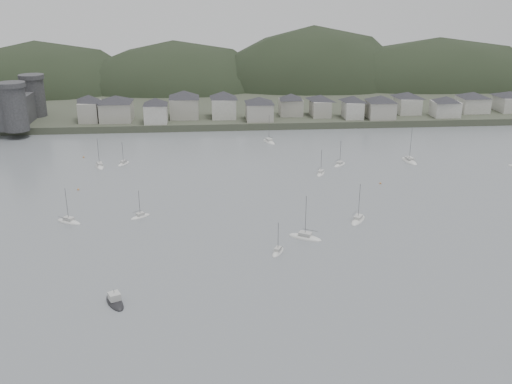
{
  "coord_description": "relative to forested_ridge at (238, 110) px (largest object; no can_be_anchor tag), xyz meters",
  "views": [
    {
      "loc": [
        -12.28,
        -74.24,
        60.36
      ],
      "look_at": [
        0.0,
        75.0,
        6.0
      ],
      "focal_mm": 40.31,
      "sensor_mm": 36.0,
      "label": 1
    }
  ],
  "objects": [
    {
      "name": "far_shore_land",
      "position": [
        -4.83,
        25.6,
        12.78
      ],
      "size": [
        900.0,
        250.0,
        3.0
      ],
      "primitive_type": "cube",
      "color": "#383D2D",
      "rests_on": "ground"
    },
    {
      "name": "forested_ridge",
      "position": [
        0.0,
        0.0,
        0.0
      ],
      "size": [
        851.55,
        103.94,
        102.57
      ],
      "color": "black",
      "rests_on": "ground"
    },
    {
      "name": "waterfront_town",
      "position": [
        45.75,
        -86.06,
        19.95
      ],
      "size": [
        451.48,
        28.46,
        12.92
      ],
      "color": "#A29F94",
      "rests_on": "far_shore_land"
    },
    {
      "name": "moored_fleet",
      "position": [
        -15.17,
        -202.2,
        11.46
      ],
      "size": [
        267.27,
        179.33,
        13.34
      ],
      "color": "silver",
      "rests_on": "ground"
    },
    {
      "name": "motor_launch_far",
      "position": [
        -37.13,
        -240.81,
        11.58
      ],
      "size": [
        5.79,
        8.13,
        3.84
      ],
      "rotation": [
        0.0,
        0.0,
        3.58
      ],
      "color": "black",
      "rests_on": "ground"
    },
    {
      "name": "mooring_buoys",
      "position": [
        -12.39,
        -212.91,
        11.43
      ],
      "size": [
        167.53,
        155.75,
        0.7
      ],
      "color": "#C17C40",
      "rests_on": "ground"
    }
  ]
}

